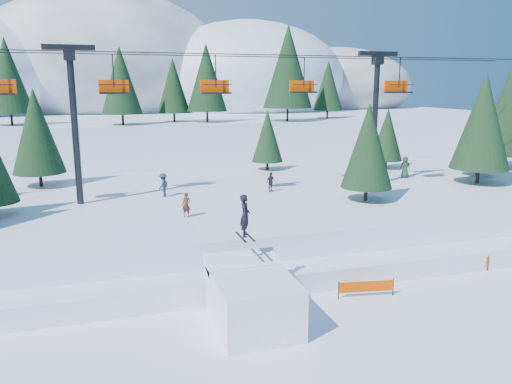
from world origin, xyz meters
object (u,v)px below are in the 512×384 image
object	(u,v)px
jump_kicker	(253,298)
banner_far	(462,261)
chairlift	(218,99)
banner_near	(366,287)

from	to	relation	value
jump_kicker	banner_far	xyz separation A→B (m)	(13.28, 2.84, -0.72)
chairlift	banner_near	size ratio (longest dim) A/B	16.40
jump_kicker	banner_far	distance (m)	13.60
chairlift	banner_far	xyz separation A→B (m)	(11.09, -12.53, -8.78)
jump_kicker	banner_near	xyz separation A→B (m)	(6.21, 1.17, -0.72)
banner_near	banner_far	size ratio (longest dim) A/B	1.08
chairlift	banner_near	bearing A→B (deg)	-74.16
chairlift	banner_far	size ratio (longest dim) A/B	17.64
jump_kicker	banner_near	bearing A→B (deg)	10.67
chairlift	banner_near	xyz separation A→B (m)	(4.03, -14.20, -8.78)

